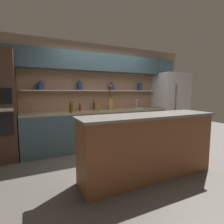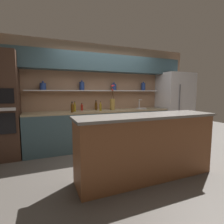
# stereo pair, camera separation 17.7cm
# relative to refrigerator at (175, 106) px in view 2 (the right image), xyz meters

# --- Properties ---
(ground_plane) EXTENTS (12.00, 12.00, 0.00)m
(ground_plane) POSITION_rel_refrigerator_xyz_m (-2.14, -1.20, -0.96)
(ground_plane) COLOR #4C4742
(back_wall_unit) EXTENTS (5.20, 0.44, 2.60)m
(back_wall_unit) POSITION_rel_refrigerator_xyz_m (-2.14, 0.33, 0.59)
(back_wall_unit) COLOR #937056
(back_wall_unit) RESTS_ON ground_plane
(back_counter_unit) EXTENTS (3.57, 0.62, 0.92)m
(back_counter_unit) POSITION_rel_refrigerator_xyz_m (-2.27, 0.04, -0.50)
(back_counter_unit) COLOR #334C56
(back_counter_unit) RESTS_ON ground_plane
(island_counter) EXTENTS (2.30, 0.61, 1.02)m
(island_counter) POSITION_rel_refrigerator_xyz_m (-2.14, -1.76, -0.45)
(island_counter) COLOR brown
(island_counter) RESTS_ON ground_plane
(refrigerator) EXTENTS (0.92, 0.73, 1.92)m
(refrigerator) POSITION_rel_refrigerator_xyz_m (0.00, 0.00, 0.00)
(refrigerator) COLOR #B7B7BC
(refrigerator) RESTS_ON ground_plane
(oven_tower) EXTENTS (0.67, 0.64, 2.18)m
(oven_tower) POSITION_rel_refrigerator_xyz_m (-4.41, 0.04, 0.13)
(oven_tower) COLOR #3D281E
(oven_tower) RESTS_ON ground_plane
(flower_vase) EXTENTS (0.13, 0.15, 0.64)m
(flower_vase) POSITION_rel_refrigerator_xyz_m (-1.97, 0.06, 0.14)
(flower_vase) COLOR olive
(flower_vase) RESTS_ON back_counter_unit
(sink_fixture) EXTENTS (0.30, 0.30, 0.25)m
(sink_fixture) POSITION_rel_refrigerator_xyz_m (-1.12, 0.05, -0.02)
(sink_fixture) COLOR #B7B7BC
(sink_fixture) RESTS_ON back_counter_unit
(bottle_spirit_0) EXTENTS (0.06, 0.06, 0.23)m
(bottle_spirit_0) POSITION_rel_refrigerator_xyz_m (-3.02, -0.14, 0.06)
(bottle_spirit_0) COLOR #4C2D0C
(bottle_spirit_0) RESTS_ON back_counter_unit
(bottle_oil_1) EXTENTS (0.06, 0.06, 0.23)m
(bottle_oil_1) POSITION_rel_refrigerator_xyz_m (-2.98, 0.13, 0.05)
(bottle_oil_1) COLOR olive
(bottle_oil_1) RESTS_ON back_counter_unit
(bottle_spirit_2) EXTENTS (0.06, 0.06, 0.24)m
(bottle_spirit_2) POSITION_rel_refrigerator_xyz_m (-2.36, 0.22, 0.06)
(bottle_spirit_2) COLOR #4C2D0C
(bottle_spirit_2) RESTS_ON back_counter_unit
(bottle_sauce_3) EXTENTS (0.06, 0.06, 0.18)m
(bottle_sauce_3) POSITION_rel_refrigerator_xyz_m (-2.73, 0.18, 0.04)
(bottle_sauce_3) COLOR maroon
(bottle_sauce_3) RESTS_ON back_counter_unit
(bottle_oil_4) EXTENTS (0.05, 0.05, 0.23)m
(bottle_oil_4) POSITION_rel_refrigerator_xyz_m (-2.34, -0.07, 0.05)
(bottle_oil_4) COLOR olive
(bottle_oil_4) RESTS_ON back_counter_unit
(bottle_oil_5) EXTENTS (0.06, 0.06, 0.23)m
(bottle_oil_5) POSITION_rel_refrigerator_xyz_m (-2.94, 0.03, 0.05)
(bottle_oil_5) COLOR olive
(bottle_oil_5) RESTS_ON back_counter_unit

